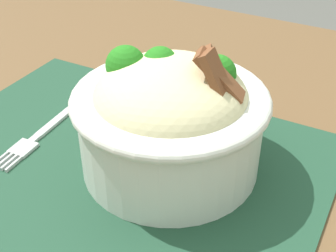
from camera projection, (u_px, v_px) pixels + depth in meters
table at (118, 195)px, 0.54m from camera, size 1.08×0.87×0.74m
placemat at (117, 161)px, 0.48m from camera, size 0.42×0.31×0.00m
bowl at (168, 118)px, 0.44m from camera, size 0.19×0.19×0.13m
fork at (36, 137)px, 0.51m from camera, size 0.02×0.13×0.00m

